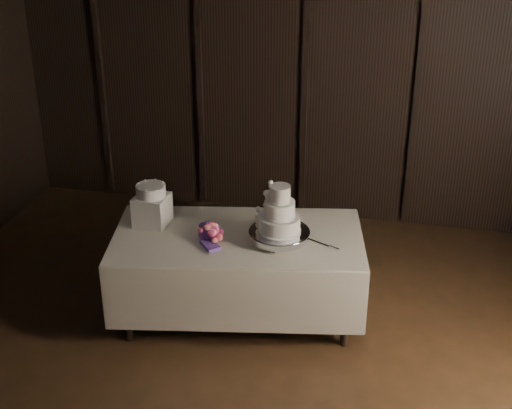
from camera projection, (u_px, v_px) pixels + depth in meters
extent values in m
cube|color=black|center=(306.00, 77.00, 7.13)|extent=(6.04, 0.04, 3.04)
cube|color=beige|center=(238.00, 236.00, 5.67)|extent=(2.14, 1.38, 0.01)
cube|color=white|center=(238.00, 279.00, 5.85)|extent=(1.96, 1.24, 0.71)
cylinder|color=silver|center=(279.00, 236.00, 5.56)|extent=(0.64, 0.64, 0.09)
cylinder|color=white|center=(279.00, 224.00, 5.52)|extent=(0.32, 0.32, 0.13)
cylinder|color=white|center=(280.00, 209.00, 5.46)|extent=(0.24, 0.24, 0.13)
cylinder|color=white|center=(280.00, 194.00, 5.40)|extent=(0.16, 0.16, 0.13)
cube|color=white|center=(152.00, 210.00, 5.80)|extent=(0.27, 0.27, 0.25)
cylinder|color=white|center=(151.00, 191.00, 5.73)|extent=(0.25, 0.25, 0.10)
cube|color=silver|center=(314.00, 241.00, 5.57)|extent=(0.34, 0.19, 0.01)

